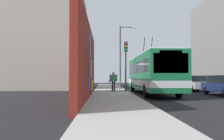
{
  "coord_description": "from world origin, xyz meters",
  "views": [
    {
      "loc": [
        -19.54,
        2.28,
        1.46
      ],
      "look_at": [
        0.42,
        1.6,
        2.02
      ],
      "focal_mm": 38.89,
      "sensor_mm": 36.0,
      "label": 1
    }
  ],
  "objects_px": {
    "parked_car_navy": "(224,85)",
    "pedestrian_midblock": "(113,80)",
    "parked_car_black": "(166,81)",
    "street_lamp": "(122,53)",
    "parked_car_silver": "(195,83)",
    "city_bus": "(151,72)",
    "parked_car_champagne": "(176,82)",
    "traffic_light": "(126,58)"
  },
  "relations": [
    {
      "from": "pedestrian_midblock",
      "to": "street_lamp",
      "type": "distance_m",
      "value": 5.82
    },
    {
      "from": "parked_car_navy",
      "to": "parked_car_champagne",
      "type": "relative_size",
      "value": 1.13
    },
    {
      "from": "traffic_light",
      "to": "parked_car_champagne",
      "type": "bearing_deg",
      "value": -37.62
    },
    {
      "from": "parked_car_silver",
      "to": "pedestrian_midblock",
      "type": "bearing_deg",
      "value": 105.48
    },
    {
      "from": "city_bus",
      "to": "parked_car_champagne",
      "type": "distance_m",
      "value": 11.32
    },
    {
      "from": "parked_car_silver",
      "to": "pedestrian_midblock",
      "type": "relative_size",
      "value": 2.39
    },
    {
      "from": "traffic_light",
      "to": "street_lamp",
      "type": "height_order",
      "value": "street_lamp"
    },
    {
      "from": "parked_car_black",
      "to": "traffic_light",
      "type": "relative_size",
      "value": 1.1
    },
    {
      "from": "parked_car_silver",
      "to": "parked_car_champagne",
      "type": "bearing_deg",
      "value": -0.0
    },
    {
      "from": "traffic_light",
      "to": "parked_car_black",
      "type": "bearing_deg",
      "value": -26.31
    },
    {
      "from": "parked_car_black",
      "to": "street_lamp",
      "type": "relative_size",
      "value": 0.69
    },
    {
      "from": "city_bus",
      "to": "street_lamp",
      "type": "xyz_separation_m",
      "value": [
        6.14,
        2.06,
        2.31
      ]
    },
    {
      "from": "parked_car_champagne",
      "to": "traffic_light",
      "type": "distance_m",
      "value": 12.25
    },
    {
      "from": "city_bus",
      "to": "parked_car_navy",
      "type": "bearing_deg",
      "value": -113.76
    },
    {
      "from": "parked_car_champagne",
      "to": "parked_car_black",
      "type": "bearing_deg",
      "value": -0.0
    },
    {
      "from": "pedestrian_midblock",
      "to": "traffic_light",
      "type": "distance_m",
      "value": 2.33
    },
    {
      "from": "traffic_light",
      "to": "parked_car_silver",
      "type": "bearing_deg",
      "value": -66.86
    },
    {
      "from": "parked_car_black",
      "to": "traffic_light",
      "type": "distance_m",
      "value": 16.74
    },
    {
      "from": "parked_car_black",
      "to": "traffic_light",
      "type": "xyz_separation_m",
      "value": [
        -14.87,
        7.35,
        2.25
      ]
    },
    {
      "from": "city_bus",
      "to": "parked_car_silver",
      "type": "height_order",
      "value": "city_bus"
    },
    {
      "from": "parked_car_navy",
      "to": "pedestrian_midblock",
      "type": "height_order",
      "value": "pedestrian_midblock"
    },
    {
      "from": "parked_car_black",
      "to": "city_bus",
      "type": "bearing_deg",
      "value": 161.26
    },
    {
      "from": "city_bus",
      "to": "street_lamp",
      "type": "bearing_deg",
      "value": 18.5
    },
    {
      "from": "parked_car_black",
      "to": "street_lamp",
      "type": "bearing_deg",
      "value": 141.71
    },
    {
      "from": "city_bus",
      "to": "pedestrian_midblock",
      "type": "height_order",
      "value": "city_bus"
    },
    {
      "from": "pedestrian_midblock",
      "to": "parked_car_navy",
      "type": "bearing_deg",
      "value": -112.97
    },
    {
      "from": "parked_car_silver",
      "to": "pedestrian_midblock",
      "type": "height_order",
      "value": "pedestrian_midblock"
    },
    {
      "from": "parked_car_champagne",
      "to": "parked_car_silver",
      "type": "bearing_deg",
      "value": 180.0
    },
    {
      "from": "city_bus",
      "to": "parked_car_black",
      "type": "relative_size",
      "value": 2.51
    },
    {
      "from": "traffic_light",
      "to": "street_lamp",
      "type": "distance_m",
      "value": 5.78
    },
    {
      "from": "parked_car_champagne",
      "to": "street_lamp",
      "type": "distance_m",
      "value": 8.86
    },
    {
      "from": "city_bus",
      "to": "parked_car_navy",
      "type": "distance_m",
      "value": 5.77
    },
    {
      "from": "pedestrian_midblock",
      "to": "parked_car_silver",
      "type": "bearing_deg",
      "value": -74.52
    },
    {
      "from": "parked_car_navy",
      "to": "pedestrian_midblock",
      "type": "xyz_separation_m",
      "value": [
        3.56,
        8.41,
        0.34
      ]
    },
    {
      "from": "parked_car_navy",
      "to": "parked_car_champagne",
      "type": "xyz_separation_m",
      "value": [
        12.29,
        0.0,
        -0.0
      ]
    },
    {
      "from": "pedestrian_midblock",
      "to": "city_bus",
      "type": "bearing_deg",
      "value": -111.67
    },
    {
      "from": "parked_car_silver",
      "to": "pedestrian_midblock",
      "type": "distance_m",
      "value": 8.73
    },
    {
      "from": "traffic_light",
      "to": "street_lamp",
      "type": "xyz_separation_m",
      "value": [
        5.68,
        -0.09,
        1.06
      ]
    },
    {
      "from": "parked_car_navy",
      "to": "parked_car_silver",
      "type": "xyz_separation_m",
      "value": [
        5.89,
        0.0,
        -0.0
      ]
    },
    {
      "from": "parked_car_navy",
      "to": "city_bus",
      "type": "bearing_deg",
      "value": 66.24
    },
    {
      "from": "parked_car_silver",
      "to": "parked_car_navy",
      "type": "bearing_deg",
      "value": -180.0
    },
    {
      "from": "city_bus",
      "to": "pedestrian_midblock",
      "type": "xyz_separation_m",
      "value": [
        1.28,
        3.21,
        -0.66
      ]
    }
  ]
}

